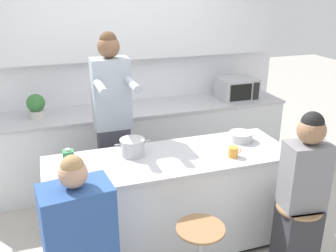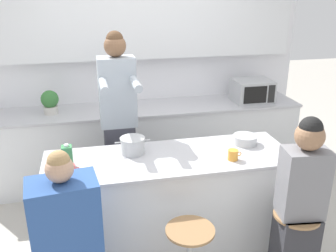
% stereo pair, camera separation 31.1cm
% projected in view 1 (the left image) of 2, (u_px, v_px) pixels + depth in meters
% --- Properties ---
extents(ground_plane, '(16.00, 16.00, 0.00)m').
position_uv_depth(ground_plane, '(170.00, 246.00, 3.47)').
color(ground_plane, '#B2ADA3').
extents(wall_back, '(4.07, 0.22, 2.70)m').
position_uv_depth(wall_back, '(124.00, 50.00, 4.44)').
color(wall_back, white).
rests_on(wall_back, ground_plane).
extents(back_counter, '(3.78, 0.66, 0.91)m').
position_uv_depth(back_counter, '(133.00, 144.00, 4.55)').
color(back_counter, silver).
rests_on(back_counter, ground_plane).
extents(kitchen_island, '(2.09, 0.71, 0.92)m').
position_uv_depth(kitchen_island, '(171.00, 203.00, 3.31)').
color(kitchen_island, black).
rests_on(kitchen_island, ground_plane).
extents(bar_stool_rightmost, '(0.38, 0.38, 0.66)m').
position_uv_depth(bar_stool_rightmost, '(294.00, 240.00, 3.02)').
color(bar_stool_rightmost, '#997047').
rests_on(bar_stool_rightmost, ground_plane).
extents(person_cooking, '(0.35, 0.59, 1.89)m').
position_uv_depth(person_cooking, '(113.00, 130.00, 3.60)').
color(person_cooking, '#383842').
rests_on(person_cooking, ground_plane).
extents(person_seated_near, '(0.35, 0.30, 1.43)m').
position_uv_depth(person_seated_near, '(301.00, 204.00, 2.90)').
color(person_seated_near, '#333338').
rests_on(person_seated_near, ground_plane).
extents(cooking_pot, '(0.30, 0.21, 0.14)m').
position_uv_depth(cooking_pot, '(133.00, 147.00, 3.15)').
color(cooking_pot, '#B7BABC').
rests_on(cooking_pot, kitchen_island).
extents(fruit_bowl, '(0.22, 0.22, 0.08)m').
position_uv_depth(fruit_bowl, '(241.00, 137.00, 3.45)').
color(fruit_bowl, '#B7BABC').
rests_on(fruit_bowl, kitchen_island).
extents(coffee_cup_near, '(0.10, 0.07, 0.10)m').
position_uv_depth(coffee_cup_near, '(75.00, 175.00, 2.73)').
color(coffee_cup_near, '#DB4C51').
rests_on(coffee_cup_near, kitchen_island).
extents(coffee_cup_far, '(0.12, 0.09, 0.09)m').
position_uv_depth(coffee_cup_far, '(233.00, 152.00, 3.13)').
color(coffee_cup_far, orange).
rests_on(coffee_cup_far, kitchen_island).
extents(juice_carton, '(0.08, 0.08, 0.20)m').
position_uv_depth(juice_carton, '(69.00, 161.00, 2.85)').
color(juice_carton, '#38844C').
rests_on(juice_carton, kitchen_island).
extents(microwave, '(0.46, 0.38, 0.27)m').
position_uv_depth(microwave, '(237.00, 88.00, 4.71)').
color(microwave, '#B2B5B7').
rests_on(microwave, back_counter).
extents(potted_plant, '(0.19, 0.19, 0.27)m').
position_uv_depth(potted_plant, '(36.00, 105.00, 4.03)').
color(potted_plant, beige).
rests_on(potted_plant, back_counter).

